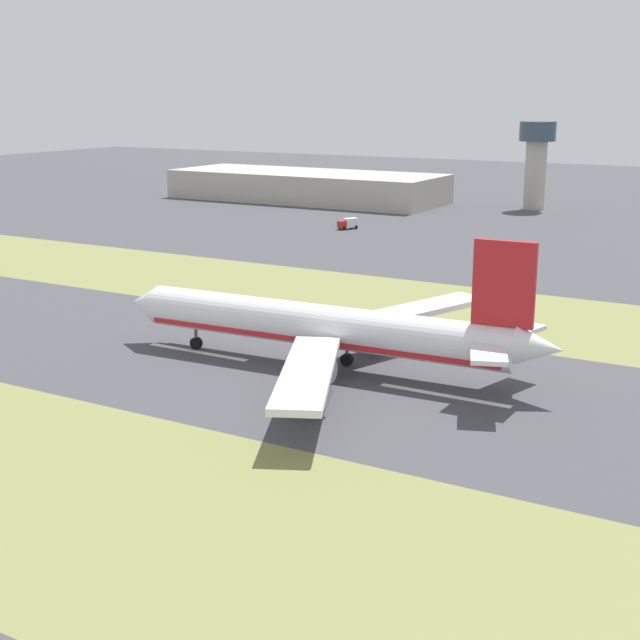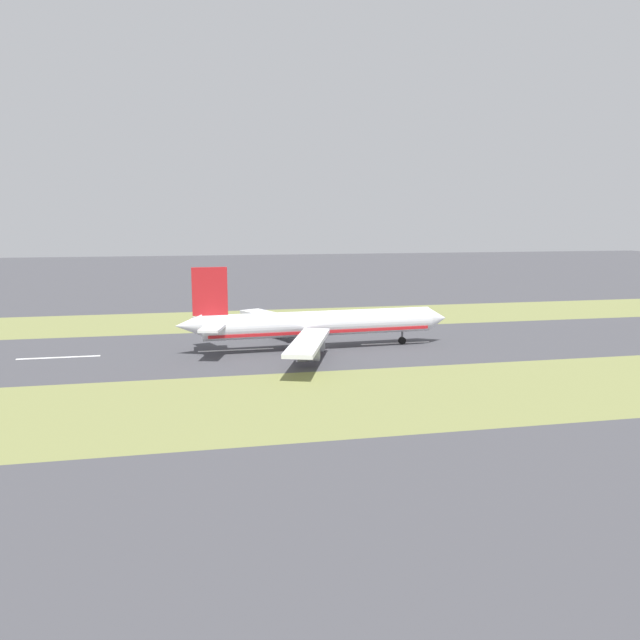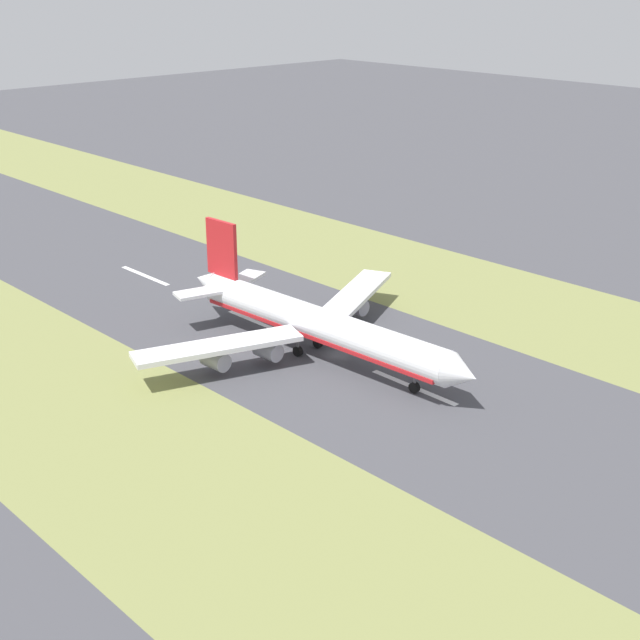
{
  "view_description": "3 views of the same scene",
  "coord_description": "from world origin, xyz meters",
  "views": [
    {
      "loc": [
        -102.79,
        -62.05,
        37.95
      ],
      "look_at": [
        2.47,
        -1.52,
        7.0
      ],
      "focal_mm": 50.0,
      "sensor_mm": 36.0,
      "label": 1
    },
    {
      "loc": [
        147.04,
        -31.84,
        30.97
      ],
      "look_at": [
        2.47,
        -1.52,
        7.0
      ],
      "focal_mm": 35.0,
      "sensor_mm": 36.0,
      "label": 2
    },
    {
      "loc": [
        103.39,
        104.09,
        64.71
      ],
      "look_at": [
        2.47,
        -1.52,
        7.0
      ],
      "focal_mm": 50.0,
      "sensor_mm": 36.0,
      "label": 3
    }
  ],
  "objects": [
    {
      "name": "centreline_dash_far",
      "position": [
        0.0,
        18.48,
        0.01
      ],
      "size": [
        1.2,
        18.0,
        0.01
      ],
      "primitive_type": "cube",
      "color": "silver",
      "rests_on": "ground"
    },
    {
      "name": "grass_median_west",
      "position": [
        -45.0,
        0.0,
        0.0
      ],
      "size": [
        40.0,
        600.0,
        0.01
      ],
      "primitive_type": "cube",
      "color": "olive",
      "rests_on": "ground"
    },
    {
      "name": "centreline_dash_mid",
      "position": [
        0.0,
        -21.52,
        0.01
      ],
      "size": [
        1.2,
        18.0,
        0.01
      ],
      "primitive_type": "cube",
      "color": "silver",
      "rests_on": "ground"
    },
    {
      "name": "airplane_main_jet",
      "position": [
        2.56,
        -3.42,
        6.02
      ],
      "size": [
        64.05,
        67.19,
        20.2
      ],
      "color": "white",
      "rests_on": "ground"
    },
    {
      "name": "grass_median_east",
      "position": [
        45.0,
        0.0,
        0.0
      ],
      "size": [
        40.0,
        600.0,
        0.01
      ],
      "primitive_type": "cube",
      "color": "olive",
      "rests_on": "ground"
    },
    {
      "name": "centreline_dash_near",
      "position": [
        0.0,
        -61.52,
        0.01
      ],
      "size": [
        1.2,
        18.0,
        0.01
      ],
      "primitive_type": "cube",
      "color": "silver",
      "rests_on": "ground"
    },
    {
      "name": "ground_plane",
      "position": [
        0.0,
        0.0,
        0.0
      ],
      "size": [
        800.0,
        800.0,
        0.0
      ],
      "primitive_type": "plane",
      "color": "#424247"
    }
  ]
}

